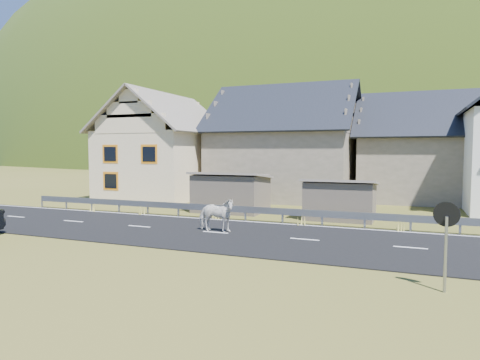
% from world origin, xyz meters
% --- Properties ---
extents(ground, '(160.00, 160.00, 0.00)m').
position_xyz_m(ground, '(0.00, 0.00, 0.00)').
color(ground, '#434717').
rests_on(ground, ground).
extents(road, '(60.00, 7.00, 0.04)m').
position_xyz_m(road, '(0.00, 0.00, 0.02)').
color(road, black).
rests_on(road, ground).
extents(lane_markings, '(60.00, 6.60, 0.01)m').
position_xyz_m(lane_markings, '(0.00, 0.00, 0.04)').
color(lane_markings, silver).
rests_on(lane_markings, road).
extents(guardrail, '(28.10, 0.09, 0.75)m').
position_xyz_m(guardrail, '(-0.00, 3.68, 0.56)').
color(guardrail, '#93969B').
rests_on(guardrail, ground).
extents(shed_left, '(4.30, 3.30, 2.40)m').
position_xyz_m(shed_left, '(-2.00, 6.50, 1.10)').
color(shed_left, '#6F6256').
rests_on(shed_left, ground).
extents(shed_right, '(3.80, 2.90, 2.20)m').
position_xyz_m(shed_right, '(4.50, 6.00, 1.00)').
color(shed_right, '#6F6256').
rests_on(shed_right, ground).
extents(house_cream, '(7.80, 9.80, 8.30)m').
position_xyz_m(house_cream, '(-10.00, 12.00, 4.36)').
color(house_cream, beige).
rests_on(house_cream, ground).
extents(house_stone_a, '(10.80, 9.80, 8.90)m').
position_xyz_m(house_stone_a, '(-1.00, 15.00, 4.63)').
color(house_stone_a, gray).
rests_on(house_stone_a, ground).
extents(house_stone_b, '(9.80, 8.80, 8.10)m').
position_xyz_m(house_stone_b, '(9.00, 17.00, 4.24)').
color(house_stone_b, gray).
rests_on(house_stone_b, ground).
extents(mountain, '(440.00, 280.00, 260.00)m').
position_xyz_m(mountain, '(5.00, 180.00, -20.00)').
color(mountain, '#20330C').
rests_on(mountain, ground).
extents(conifer_patch, '(76.00, 50.00, 28.00)m').
position_xyz_m(conifer_patch, '(-55.00, 110.00, 6.00)').
color(conifer_patch, black).
rests_on(conifer_patch, ground).
extents(horse, '(0.85, 1.82, 1.53)m').
position_xyz_m(horse, '(-0.05, 0.16, 0.81)').
color(horse, silver).
rests_on(horse, road).
extents(traffic_mirror, '(0.64, 0.24, 2.35)m').
position_xyz_m(traffic_mirror, '(8.81, -4.87, 1.72)').
color(traffic_mirror, '#93969B').
rests_on(traffic_mirror, ground).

